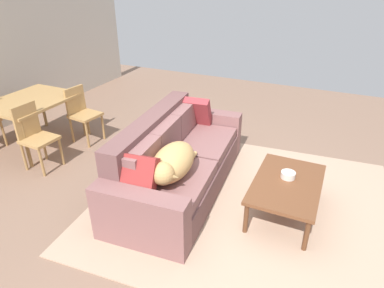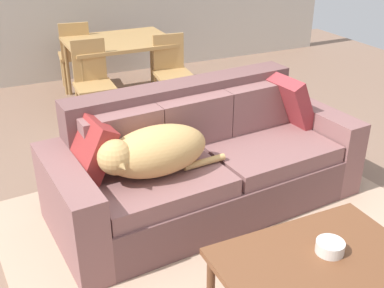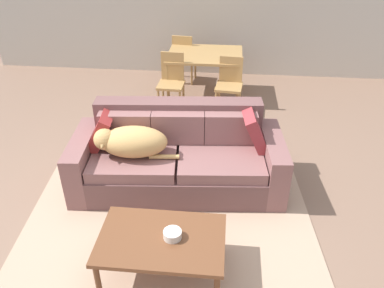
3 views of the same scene
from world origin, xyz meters
name	(u,v)px [view 1 (image 1 of 3)]	position (x,y,z in m)	size (l,w,h in m)	color
ground_plane	(197,200)	(0.00, 0.00, 0.00)	(10.00, 10.00, 0.00)	#846552
area_rug	(243,203)	(0.16, -0.53, 0.01)	(2.98, 3.36, 0.01)	tan
couch	(176,163)	(0.16, 0.36, 0.35)	(2.45, 1.19, 0.92)	brown
dog_on_left_cushion	(172,163)	(-0.33, 0.15, 0.66)	(0.93, 0.46, 0.34)	tan
throw_pillow_by_left_arm	(136,176)	(-0.71, 0.35, 0.67)	(0.13, 0.41, 0.41)	maroon
throw_pillow_by_right_arm	(195,112)	(1.02, 0.49, 0.68)	(0.12, 0.44, 0.44)	maroon
coffee_table	(287,185)	(0.19, -0.98, 0.37)	(1.09, 0.70, 0.42)	brown
bowl_on_coffee_table	(288,175)	(0.29, -0.97, 0.45)	(0.16, 0.16, 0.07)	silver
dining_table	(31,104)	(0.29, 2.87, 0.68)	(1.23, 0.98, 0.75)	#B1864D
dining_chair_near_left	(35,134)	(-0.20, 2.32, 0.50)	(0.42, 0.42, 0.90)	#B1864D
dining_chair_near_right	(82,112)	(0.71, 2.30, 0.49)	(0.44, 0.44, 0.87)	#B1864D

